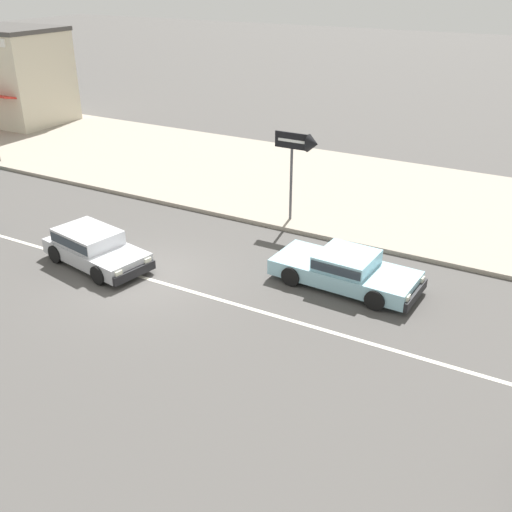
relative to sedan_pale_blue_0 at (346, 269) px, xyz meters
name	(u,v)px	position (x,y,z in m)	size (l,w,h in m)	color
ground_plane	(144,278)	(-5.62, -2.60, -0.54)	(160.00, 160.00, 0.00)	#4C4947
lane_centre_stripe	(144,278)	(-5.62, -2.60, -0.53)	(50.40, 0.14, 0.01)	silver
kerb_strip	(291,181)	(-5.62, 7.75, -0.46)	(68.00, 10.00, 0.15)	#9E9384
sedan_pale_blue_0	(346,269)	(0.00, 0.00, 0.00)	(4.51, 2.08, 1.06)	#93C6D6
hatchback_silver_1	(93,247)	(-7.63, -2.56, 0.05)	(3.98, 2.27, 1.10)	#B7BABF
arrow_signboard	(306,148)	(-3.07, 3.56, 2.40)	(1.66, 0.63, 3.30)	#4C4C51
shopfront_corner_warung	(14,75)	(-24.82, 9.65, 2.31)	(5.74, 5.26, 5.38)	beige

